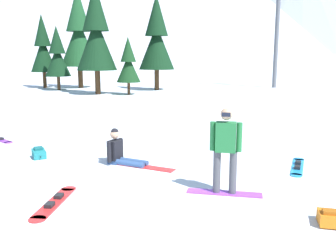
{
  "coord_description": "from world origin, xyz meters",
  "views": [
    {
      "loc": [
        2.99,
        -6.68,
        2.76
      ],
      "look_at": [
        1.92,
        2.61,
        1.0
      ],
      "focal_mm": 40.32,
      "sensor_mm": 36.0,
      "label": 1
    }
  ],
  "objects_px": {
    "pine_tree_twin": "(96,34)",
    "pine_tree_short": "(157,38)",
    "pine_tree_tall": "(79,34)",
    "backpack_teal": "(39,153)",
    "loose_snowboard_near_left": "(298,166)",
    "pine_tree_young": "(43,48)",
    "snowboarder_foreground": "(225,149)",
    "snowboarder_midground": "(121,152)",
    "backpack_orange": "(329,218)",
    "pine_tree_leaning": "(57,55)",
    "loose_snowboard_far_spare": "(54,202)",
    "pine_tree_broad": "(128,63)",
    "ski_lift_tower": "(277,22)"
  },
  "relations": [
    {
      "from": "loose_snowboard_far_spare",
      "to": "pine_tree_young",
      "type": "relative_size",
      "value": 0.29
    },
    {
      "from": "loose_snowboard_near_left",
      "to": "pine_tree_young",
      "type": "height_order",
      "value": "pine_tree_young"
    },
    {
      "from": "backpack_orange",
      "to": "pine_tree_tall",
      "type": "height_order",
      "value": "pine_tree_tall"
    },
    {
      "from": "backpack_orange",
      "to": "pine_tree_leaning",
      "type": "relative_size",
      "value": 0.11
    },
    {
      "from": "pine_tree_tall",
      "to": "pine_tree_broad",
      "type": "relative_size",
      "value": 2.05
    },
    {
      "from": "pine_tree_leaning",
      "to": "snowboarder_midground",
      "type": "bearing_deg",
      "value": -63.54
    },
    {
      "from": "snowboarder_midground",
      "to": "pine_tree_twin",
      "type": "bearing_deg",
      "value": 108.8
    },
    {
      "from": "snowboarder_foreground",
      "to": "snowboarder_midground",
      "type": "height_order",
      "value": "snowboarder_foreground"
    },
    {
      "from": "snowboarder_foreground",
      "to": "pine_tree_short",
      "type": "relative_size",
      "value": 0.23
    },
    {
      "from": "pine_tree_twin",
      "to": "pine_tree_short",
      "type": "bearing_deg",
      "value": 45.6
    },
    {
      "from": "pine_tree_young",
      "to": "pine_tree_broad",
      "type": "relative_size",
      "value": 1.53
    },
    {
      "from": "loose_snowboard_near_left",
      "to": "backpack_orange",
      "type": "xyz_separation_m",
      "value": [
        -0.22,
        -3.29,
        0.1
      ]
    },
    {
      "from": "snowboarder_midground",
      "to": "pine_tree_tall",
      "type": "relative_size",
      "value": 0.22
    },
    {
      "from": "snowboarder_midground",
      "to": "pine_tree_young",
      "type": "relative_size",
      "value": 0.29
    },
    {
      "from": "loose_snowboard_far_spare",
      "to": "loose_snowboard_near_left",
      "type": "distance_m",
      "value": 5.88
    },
    {
      "from": "pine_tree_broad",
      "to": "pine_tree_twin",
      "type": "bearing_deg",
      "value": 178.76
    },
    {
      "from": "pine_tree_short",
      "to": "pine_tree_tall",
      "type": "height_order",
      "value": "pine_tree_tall"
    },
    {
      "from": "backpack_teal",
      "to": "pine_tree_broad",
      "type": "distance_m",
      "value": 16.92
    },
    {
      "from": "backpack_teal",
      "to": "snowboarder_midground",
      "type": "bearing_deg",
      "value": -6.94
    },
    {
      "from": "loose_snowboard_far_spare",
      "to": "snowboarder_midground",
      "type": "bearing_deg",
      "value": 76.74
    },
    {
      "from": "pine_tree_young",
      "to": "pine_tree_twin",
      "type": "bearing_deg",
      "value": -38.29
    },
    {
      "from": "snowboarder_foreground",
      "to": "backpack_teal",
      "type": "relative_size",
      "value": 3.13
    },
    {
      "from": "pine_tree_leaning",
      "to": "pine_tree_broad",
      "type": "distance_m",
      "value": 6.93
    },
    {
      "from": "backpack_orange",
      "to": "pine_tree_twin",
      "type": "distance_m",
      "value": 22.91
    },
    {
      "from": "snowboarder_foreground",
      "to": "snowboarder_midground",
      "type": "bearing_deg",
      "value": 144.3
    },
    {
      "from": "backpack_orange",
      "to": "loose_snowboard_far_spare",
      "type": "bearing_deg",
      "value": 175.79
    },
    {
      "from": "pine_tree_leaning",
      "to": "pine_tree_short",
      "type": "height_order",
      "value": "pine_tree_short"
    },
    {
      "from": "pine_tree_young",
      "to": "pine_tree_short",
      "type": "distance_m",
      "value": 9.99
    },
    {
      "from": "pine_tree_twin",
      "to": "pine_tree_broad",
      "type": "bearing_deg",
      "value": -1.24
    },
    {
      "from": "pine_tree_leaning",
      "to": "pine_tree_twin",
      "type": "bearing_deg",
      "value": -34.08
    },
    {
      "from": "snowboarder_midground",
      "to": "backpack_orange",
      "type": "relative_size",
      "value": 3.35
    },
    {
      "from": "backpack_orange",
      "to": "pine_tree_young",
      "type": "bearing_deg",
      "value": 122.96
    },
    {
      "from": "loose_snowboard_far_spare",
      "to": "pine_tree_broad",
      "type": "height_order",
      "value": "pine_tree_broad"
    },
    {
      "from": "pine_tree_leaning",
      "to": "ski_lift_tower",
      "type": "xyz_separation_m",
      "value": [
        17.52,
        4.51,
        2.72
      ]
    },
    {
      "from": "backpack_teal",
      "to": "loose_snowboard_near_left",
      "type": "bearing_deg",
      "value": -0.64
    },
    {
      "from": "loose_snowboard_near_left",
      "to": "pine_tree_broad",
      "type": "xyz_separation_m",
      "value": [
        -8.01,
        16.82,
        2.18
      ]
    },
    {
      "from": "backpack_orange",
      "to": "pine_tree_tall",
      "type": "xyz_separation_m",
      "value": [
        -13.15,
        25.32,
        4.39
      ]
    },
    {
      "from": "snowboarder_midground",
      "to": "pine_tree_leaning",
      "type": "bearing_deg",
      "value": 116.46
    },
    {
      "from": "backpack_orange",
      "to": "pine_tree_twin",
      "type": "xyz_separation_m",
      "value": [
        -10.06,
        20.17,
        4.11
      ]
    },
    {
      "from": "pine_tree_leaning",
      "to": "ski_lift_tower",
      "type": "bearing_deg",
      "value": 14.45
    },
    {
      "from": "loose_snowboard_far_spare",
      "to": "pine_tree_short",
      "type": "relative_size",
      "value": 0.24
    },
    {
      "from": "loose_snowboard_far_spare",
      "to": "pine_tree_twin",
      "type": "height_order",
      "value": "pine_tree_twin"
    },
    {
      "from": "pine_tree_young",
      "to": "pine_tree_tall",
      "type": "bearing_deg",
      "value": 4.87
    },
    {
      "from": "loose_snowboard_near_left",
      "to": "backpack_orange",
      "type": "height_order",
      "value": "backpack_orange"
    },
    {
      "from": "loose_snowboard_far_spare",
      "to": "pine_tree_leaning",
      "type": "xyz_separation_m",
      "value": [
        -9.23,
        22.55,
        2.73
      ]
    },
    {
      "from": "ski_lift_tower",
      "to": "loose_snowboard_far_spare",
      "type": "bearing_deg",
      "value": -107.04
    },
    {
      "from": "pine_tree_short",
      "to": "pine_tree_tall",
      "type": "relative_size",
      "value": 0.9
    },
    {
      "from": "pine_tree_short",
      "to": "ski_lift_tower",
      "type": "height_order",
      "value": "ski_lift_tower"
    },
    {
      "from": "snowboarder_midground",
      "to": "snowboarder_foreground",
      "type": "bearing_deg",
      "value": -35.7
    },
    {
      "from": "snowboarder_midground",
      "to": "ski_lift_tower",
      "type": "bearing_deg",
      "value": 72.55
    }
  ]
}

